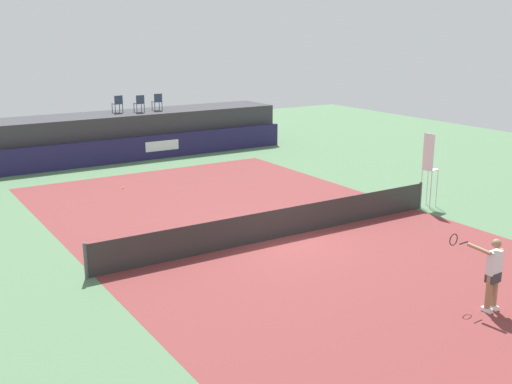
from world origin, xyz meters
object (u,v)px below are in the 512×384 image
Objects in this scene: net_post_near at (86,261)px; tennis_ball at (123,188)px; tennis_player at (492,272)px; net_post_far at (420,195)px; spectator_chair_left at (139,103)px; spectator_chair_far_left at (118,103)px; umpire_chair at (429,165)px; spectator_chair_center at (157,101)px.

net_post_near reaches higher than tennis_ball.
net_post_near is 0.56× the size of tennis_player.
tennis_player is at bearing -125.93° from net_post_far.
spectator_chair_left reaches higher than tennis_ball.
spectator_chair_far_left reaches higher than umpire_chair.
net_post_far is at bearing -46.50° from tennis_ball.
umpire_chair is 1.56× the size of tennis_player.
spectator_chair_far_left is 16.67m from umpire_chair.
tennis_ball is at bearing 63.86° from net_post_near.
spectator_chair_left is 22.02m from tennis_player.
net_post_far is (-0.33, 0.02, -1.09)m from umpire_chair.
net_post_far is (3.62, -15.25, -2.19)m from spectator_chair_center.
spectator_chair_center is at bearing 103.36° from net_post_far.
spectator_chair_center is 0.89× the size of net_post_near.
spectator_chair_far_left reaches higher than tennis_player.
spectator_chair_far_left is at bearing 66.65° from net_post_near.
net_post_near and net_post_far have the same top height.
net_post_far is 11.88m from tennis_ball.
umpire_chair is 8.75m from tennis_player.
spectator_chair_far_left is 0.32× the size of umpire_chair.
spectator_chair_center is at bearing 11.38° from spectator_chair_left.
tennis_ball is (-4.55, -6.64, -2.66)m from spectator_chair_center.
net_post_far is at bearing 54.07° from tennis_player.
net_post_far is at bearing -69.72° from spectator_chair_far_left.
umpire_chair is at bearing -71.47° from spectator_chair_left.
umpire_chair is (5.05, -15.05, -1.11)m from spectator_chair_left.
tennis_ball is at bearing -124.42° from spectator_chair_center.
spectator_chair_left is 0.89× the size of net_post_near.
spectator_chair_far_left is 13.06× the size of tennis_ball.
spectator_chair_far_left reaches higher than tennis_ball.
spectator_chair_center is at bearing 60.08° from net_post_near.
umpire_chair is 12.22m from tennis_ball.
spectator_chair_center is at bearing -6.02° from spectator_chair_far_left.
spectator_chair_center reaches higher than tennis_player.
spectator_chair_center is 0.50× the size of tennis_player.
umpire_chair is at bearing -0.09° from net_post_near.
net_post_far is at bearing -76.64° from spectator_chair_center.
net_post_far is (4.71, -15.03, -2.19)m from spectator_chair_left.
spectator_chair_far_left and spectator_chair_left have the same top height.
tennis_player is (-1.39, -22.17, -1.73)m from spectator_chair_center.
spectator_chair_far_left is 16.64m from net_post_far.
tennis_player is at bearing -43.11° from net_post_near.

